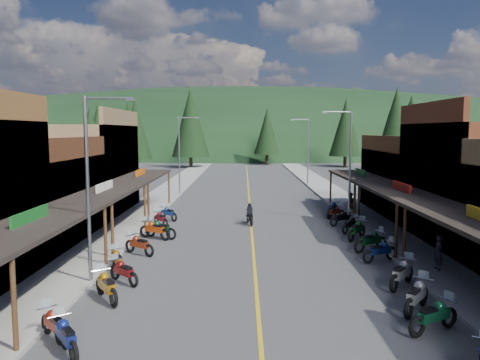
{
  "coord_description": "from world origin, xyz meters",
  "views": [
    {
      "loc": [
        -0.53,
        -25.46,
        6.55
      ],
      "look_at": [
        -0.8,
        8.34,
        3.0
      ],
      "focal_mm": 35.0,
      "sensor_mm": 36.0,
      "label": 1
    }
  ],
  "objects_px": {
    "bike_east_8": "(357,229)",
    "pine_1": "(129,128)",
    "shop_west_3": "(76,169)",
    "streetlight_2": "(348,160)",
    "pine_5": "(411,124)",
    "pedestrian_east_a": "(438,252)",
    "shop_west_2": "(20,199)",
    "pine_2": "(190,123)",
    "bike_east_4": "(417,295)",
    "pine_9": "(408,132)",
    "bike_west_2": "(66,335)",
    "bike_west_7": "(139,244)",
    "pine_3": "(267,131)",
    "bike_west_6": "(117,259)",
    "bike_east_12": "(333,208)",
    "pine_10": "(135,130)",
    "bike_west_9": "(161,228)",
    "streetlight_1": "(181,152)",
    "pine_0": "(33,131)",
    "bike_east_9": "(351,224)",
    "bike_east_5": "(402,272)",
    "rider_on_bike": "(250,216)",
    "bike_east_3": "(434,315)",
    "bike_west_8": "(155,229)",
    "bike_east_7": "(371,240)",
    "pine_8": "(90,135)",
    "bike_west_4": "(106,285)",
    "pedestrian_east_b": "(350,203)",
    "pine_4": "(346,127)",
    "pine_11": "(396,126)",
    "bike_west_5": "(124,270)",
    "bike_west_3": "(55,324)",
    "bike_east_11": "(335,212)",
    "bike_west_11": "(168,212)",
    "shop_east_3": "(424,182)",
    "streetlight_0": "(91,181)",
    "bike_east_10": "(342,217)",
    "bike_east_6": "(380,250)",
    "pine_7": "(98,128)",
    "bike_west_10": "(161,218)"
  },
  "relations": [
    {
      "from": "pine_11",
      "to": "bike_east_10",
      "type": "xyz_separation_m",
      "value": [
        -13.7,
        -31.41,
        -6.6
      ]
    },
    {
      "from": "bike_west_8",
      "to": "bike_east_11",
      "type": "distance_m",
      "value": 14.04
    },
    {
      "from": "bike_west_2",
      "to": "bike_west_7",
      "type": "bearing_deg",
      "value": 54.98
    },
    {
      "from": "bike_east_10",
      "to": "bike_east_6",
      "type": "bearing_deg",
      "value": -30.79
    },
    {
      "from": "shop_west_3",
      "to": "streetlight_2",
      "type": "distance_m",
      "value": 21.02
    },
    {
      "from": "pine_9",
      "to": "bike_west_3",
      "type": "relative_size",
      "value": 5.35
    },
    {
      "from": "shop_west_3",
      "to": "bike_west_6",
      "type": "height_order",
      "value": "shop_west_3"
    },
    {
      "from": "pine_0",
      "to": "bike_east_9",
      "type": "bearing_deg",
      "value": -51.17
    },
    {
      "from": "bike_west_11",
      "to": "bike_east_12",
      "type": "distance_m",
      "value": 12.53
    },
    {
      "from": "streetlight_1",
      "to": "bike_east_12",
      "type": "bearing_deg",
      "value": -41.74
    },
    {
      "from": "pine_0",
      "to": "bike_west_5",
      "type": "distance_m",
      "value": 76.33
    },
    {
      "from": "shop_west_2",
      "to": "pine_2",
      "type": "height_order",
      "value": "pine_2"
    },
    {
      "from": "rider_on_bike",
      "to": "bike_west_4",
      "type": "bearing_deg",
      "value": -119.48
    },
    {
      "from": "streetlight_0",
      "to": "bike_east_3",
      "type": "distance_m",
      "value": 14.02
    },
    {
      "from": "bike_west_5",
      "to": "bike_west_9",
      "type": "height_order",
      "value": "bike_west_9"
    },
    {
      "from": "shop_east_3",
      "to": "streetlight_1",
      "type": "bearing_deg",
      "value": 152.67
    },
    {
      "from": "bike_east_8",
      "to": "pine_1",
      "type": "bearing_deg",
      "value": 150.56
    },
    {
      "from": "pine_5",
      "to": "pedestrian_east_a",
      "type": "bearing_deg",
      "value": -108.5
    },
    {
      "from": "bike_east_4",
      "to": "bike_east_11",
      "type": "xyz_separation_m",
      "value": [
        0.63,
        18.22,
        -0.13
      ]
    },
    {
      "from": "streetlight_1",
      "to": "pine_2",
      "type": "xyz_separation_m",
      "value": [
        -3.05,
        36.0,
        3.53
      ]
    },
    {
      "from": "pine_1",
      "to": "pine_0",
      "type": "bearing_deg",
      "value": -153.43
    },
    {
      "from": "bike_east_5",
      "to": "rider_on_bike",
      "type": "relative_size",
      "value": 1.09
    },
    {
      "from": "bike_west_6",
      "to": "pine_10",
      "type": "bearing_deg",
      "value": 76.14
    },
    {
      "from": "bike_west_3",
      "to": "bike_west_11",
      "type": "distance_m",
      "value": 19.95
    },
    {
      "from": "pine_11",
      "to": "bike_east_8",
      "type": "bearing_deg",
      "value": -110.99
    },
    {
      "from": "pine_3",
      "to": "bike_east_12",
      "type": "relative_size",
      "value": 4.87
    },
    {
      "from": "pine_1",
      "to": "pine_10",
      "type": "relative_size",
      "value": 1.08
    },
    {
      "from": "streetlight_2",
      "to": "bike_east_5",
      "type": "relative_size",
      "value": 3.45
    },
    {
      "from": "bike_west_4",
      "to": "bike_east_8",
      "type": "relative_size",
      "value": 0.98
    },
    {
      "from": "bike_east_4",
      "to": "pine_9",
      "type": "bearing_deg",
      "value": 108.75
    },
    {
      "from": "streetlight_2",
      "to": "bike_west_7",
      "type": "xyz_separation_m",
      "value": [
        -13.02,
        -9.23,
        -3.86
      ]
    },
    {
      "from": "bike_west_4",
      "to": "bike_west_6",
      "type": "bearing_deg",
      "value": 65.26
    },
    {
      "from": "streetlight_1",
      "to": "bike_east_8",
      "type": "height_order",
      "value": "streetlight_1"
    },
    {
      "from": "bike_east_10",
      "to": "bike_west_10",
      "type": "bearing_deg",
      "value": -119.66
    },
    {
      "from": "pine_7",
      "to": "bike_east_12",
      "type": "xyz_separation_m",
      "value": [
        38.33,
        -65.85,
        -6.59
      ]
    },
    {
      "from": "shop_west_2",
      "to": "bike_east_8",
      "type": "relative_size",
      "value": 4.71
    },
    {
      "from": "bike_east_3",
      "to": "bike_east_8",
      "type": "bearing_deg",
      "value": 147.58
    },
    {
      "from": "bike_west_2",
      "to": "bike_west_7",
      "type": "distance_m",
      "value": 11.11
    },
    {
      "from": "bike_west_8",
      "to": "bike_east_7",
      "type": "xyz_separation_m",
      "value": [
        12.33,
        -2.86,
        -0.01
      ]
    },
    {
      "from": "shop_west_3",
      "to": "pine_9",
      "type": "bearing_deg",
      "value": 41.73
    },
    {
      "from": "pine_8",
      "to": "shop_west_2",
      "type": "bearing_deg",
      "value": -77.85
    },
    {
      "from": "bike_west_6",
      "to": "pedestrian_east_b",
      "type": "xyz_separation_m",
      "value": [
        14.23,
        14.61,
        0.41
      ]
    },
    {
      "from": "bike_west_9",
      "to": "pine_1",
      "type": "bearing_deg",
      "value": 43.86
    },
    {
      "from": "bike_west_7",
      "to": "bike_west_8",
      "type": "distance_m",
      "value": 3.63
    },
    {
      "from": "pine_3",
      "to": "bike_west_6",
      "type": "relative_size",
      "value": 5.6
    },
    {
      "from": "bike_west_4",
      "to": "bike_west_5",
      "type": "height_order",
      "value": "bike_west_4"
    },
    {
      "from": "pine_8",
      "to": "bike_east_7",
      "type": "xyz_separation_m",
      "value": [
        28.39,
        -40.47,
        -5.33
      ]
    },
    {
      "from": "pine_0",
      "to": "pine_7",
      "type": "height_order",
      "value": "pine_7"
    },
    {
      "from": "pine_4",
      "to": "pine_11",
      "type": "distance_m",
      "value": 22.09
    },
    {
      "from": "shop_west_2",
      "to": "bike_west_11",
      "type": "bearing_deg",
      "value": 41.25
    }
  ]
}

